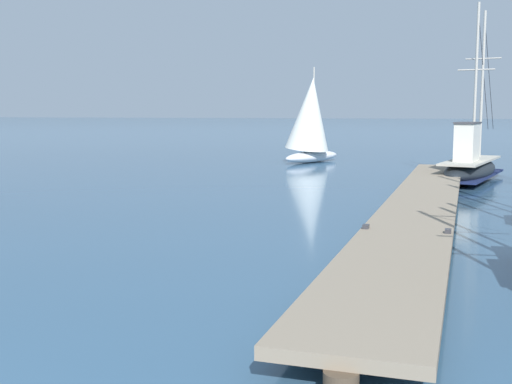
% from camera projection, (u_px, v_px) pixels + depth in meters
% --- Properties ---
extents(floating_dock, '(3.56, 23.58, 0.53)m').
position_uv_depth(floating_dock, '(422.00, 203.00, 17.41)').
color(floating_dock, gray).
rests_on(floating_dock, ground).
extents(fishing_boat_0, '(3.17, 7.89, 6.98)m').
position_uv_depth(fishing_boat_0, '(470.00, 165.00, 25.83)').
color(fishing_boat_0, black).
rests_on(fishing_boat_0, ground).
extents(distant_sailboat, '(3.44, 4.68, 5.07)m').
position_uv_depth(distant_sailboat, '(310.00, 119.00, 34.90)').
color(distant_sailboat, silver).
rests_on(distant_sailboat, ground).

